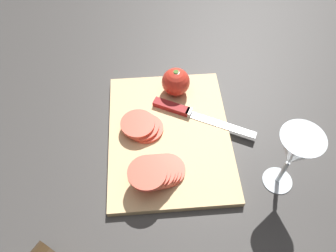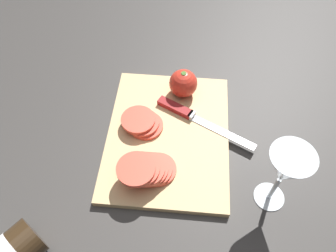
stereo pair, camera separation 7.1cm
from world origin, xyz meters
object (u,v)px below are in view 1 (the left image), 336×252
Objects in this scene: knife at (180,110)px; tomato_slice_stack_near at (141,126)px; wine_glass at (293,153)px; whole_tomato at (175,82)px; tomato_slice_stack_far at (156,172)px.

tomato_slice_stack_near reaches higher than knife.
tomato_slice_stack_near is (-0.05, 0.10, 0.01)m from knife.
wine_glass is 2.39× the size of whole_tomato.
knife is 0.19m from tomato_slice_stack_far.
whole_tomato reaches higher than tomato_slice_stack_near.
wine_glass is 1.40× the size of tomato_slice_stack_far.
wine_glass is 0.27m from tomato_slice_stack_far.
knife is at bearing 44.77° from wine_glass.
tomato_slice_stack_near is at bearing 12.70° from tomato_slice_stack_far.
wine_glass is at bearing -94.66° from tomato_slice_stack_far.
tomato_slice_stack_far is (-0.17, 0.07, 0.02)m from knife.
whole_tomato is (0.26, 0.20, -0.07)m from wine_glass.
whole_tomato is 0.15m from tomato_slice_stack_near.
tomato_slice_stack_far is at bearing -167.30° from tomato_slice_stack_near.
knife is (-0.07, -0.01, -0.03)m from whole_tomato.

